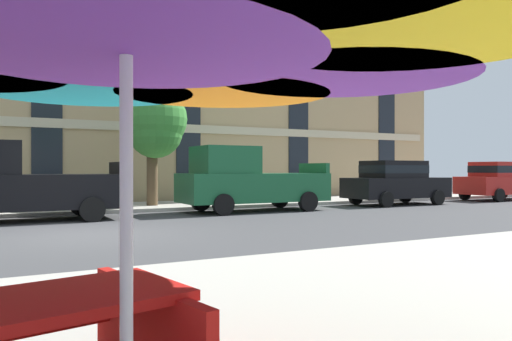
{
  "coord_description": "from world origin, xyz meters",
  "views": [
    {
      "loc": [
        -1.72,
        -11.23,
        1.45
      ],
      "look_at": [
        5.92,
        3.2,
        1.4
      ],
      "focal_mm": 34.54,
      "sensor_mm": 36.0,
      "label": 1
    }
  ],
  "objects": [
    {
      "name": "ground_plane",
      "position": [
        0.0,
        0.0,
        0.0
      ],
      "size": [
        120.0,
        120.0,
        0.0
      ],
      "primitive_type": "plane",
      "color": "#424244"
    },
    {
      "name": "sidewalk_far",
      "position": [
        0.0,
        6.8,
        0.06
      ],
      "size": [
        56.0,
        3.6,
        0.12
      ],
      "primitive_type": "cube",
      "color": "#B2ADA3",
      "rests_on": "ground"
    },
    {
      "name": "apartment_building",
      "position": [
        0.0,
        14.99,
        9.6
      ],
      "size": [
        39.64,
        12.08,
        19.2
      ],
      "color": "tan",
      "rests_on": "ground"
    },
    {
      "name": "pickup_black",
      "position": [
        -1.21,
        3.7,
        1.03
      ],
      "size": [
        5.1,
        2.12,
        2.2
      ],
      "color": "black",
      "rests_on": "ground"
    },
    {
      "name": "pickup_green_midblock",
      "position": [
        5.88,
        3.7,
        1.03
      ],
      "size": [
        5.1,
        2.12,
        2.2
      ],
      "color": "#195933",
      "rests_on": "ground"
    },
    {
      "name": "sedan_black",
      "position": [
        12.58,
        3.7,
        0.95
      ],
      "size": [
        4.4,
        1.98,
        1.78
      ],
      "color": "black",
      "rests_on": "ground"
    },
    {
      "name": "sedan_red",
      "position": [
        19.08,
        3.7,
        0.95
      ],
      "size": [
        4.4,
        1.98,
        1.78
      ],
      "color": "#B21E19",
      "rests_on": "ground"
    },
    {
      "name": "street_tree_middle",
      "position": [
        3.37,
        6.15,
        3.06
      ],
      "size": [
        2.28,
        2.28,
        4.41
      ],
      "color": "brown",
      "rests_on": "ground"
    },
    {
      "name": "patio_umbrella",
      "position": [
        -1.2,
        -9.0,
        2.21
      ],
      "size": [
        3.91,
        3.91,
        2.52
      ],
      "color": "silver",
      "rests_on": "ground"
    }
  ]
}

